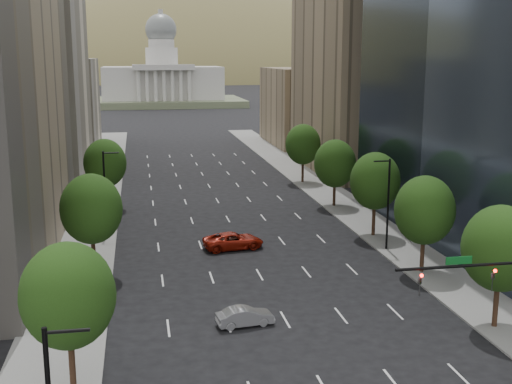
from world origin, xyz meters
TOP-DOWN VIEW (x-y plane):
  - sidewalk_left at (-15.50, 60.00)m, footprint 6.00×200.00m
  - sidewalk_right at (15.50, 60.00)m, footprint 6.00×200.00m
  - midrise_cream_left at (-25.00, 103.00)m, footprint 14.00×30.00m
  - filler_left at (-25.00, 136.00)m, footprint 14.00×26.00m
  - parking_tan_right at (25.00, 100.00)m, footprint 14.00×30.00m
  - filler_right at (25.00, 133.00)m, footprint 14.00×26.00m
  - tree_right_1 at (14.00, 36.00)m, footprint 5.20×5.20m
  - tree_right_2 at (14.00, 48.00)m, footprint 5.20×5.20m
  - tree_right_3 at (14.00, 60.00)m, footprint 5.20×5.20m
  - tree_right_4 at (14.00, 74.00)m, footprint 5.20×5.20m
  - tree_right_5 at (14.00, 90.00)m, footprint 5.20×5.20m
  - tree_left_0 at (-14.00, 32.00)m, footprint 5.20×5.20m
  - tree_left_1 at (-14.00, 52.00)m, footprint 5.20×5.20m
  - tree_left_2 at (-14.00, 78.00)m, footprint 5.20×5.20m
  - streetlight_rn at (13.44, 55.00)m, footprint 1.70×0.20m
  - streetlight_ln at (-13.44, 65.00)m, footprint 1.70×0.20m
  - traffic_signal at (10.53, 30.00)m, footprint 9.12×0.40m
  - capitol at (0.00, 249.71)m, footprint 60.00×40.00m
  - foothills at (34.67, 599.39)m, footprint 720.00×413.00m
  - car_silver at (-3.00, 39.50)m, footprint 4.20×1.93m
  - car_red_far at (-1.09, 58.12)m, footprint 6.20×3.50m

SIDE VIEW (x-z plane):
  - foothills at x=34.67m, z-range -169.28..93.72m
  - sidewalk_left at x=-15.50m, z-range 0.00..0.15m
  - sidewalk_right at x=15.50m, z-range 0.00..0.15m
  - car_silver at x=-3.00m, z-range 0.00..1.33m
  - car_red_far at x=-1.09m, z-range 0.00..1.63m
  - streetlight_rn at x=13.44m, z-range 0.34..9.34m
  - streetlight_ln at x=-13.44m, z-range 0.34..9.34m
  - traffic_signal at x=10.53m, z-range 1.49..8.86m
  - tree_right_4 at x=14.00m, z-range 1.23..9.69m
  - tree_right_2 at x=14.00m, z-range 1.30..9.91m
  - tree_left_2 at x=-14.00m, z-range 1.34..10.02m
  - tree_right_1 at x=14.00m, z-range 1.37..10.12m
  - tree_right_5 at x=14.00m, z-range 1.37..10.12m
  - tree_left_0 at x=-14.00m, z-range 1.37..10.12m
  - tree_right_3 at x=14.00m, z-range 1.44..10.34m
  - tree_left_1 at x=-14.00m, z-range 1.48..10.45m
  - filler_right at x=25.00m, z-range 0.00..16.00m
  - capitol at x=0.00m, z-range -9.02..26.18m
  - filler_left at x=-25.00m, z-range 0.00..18.00m
  - parking_tan_right at x=25.00m, z-range 0.00..30.00m
  - midrise_cream_left at x=-25.00m, z-range 0.00..35.00m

